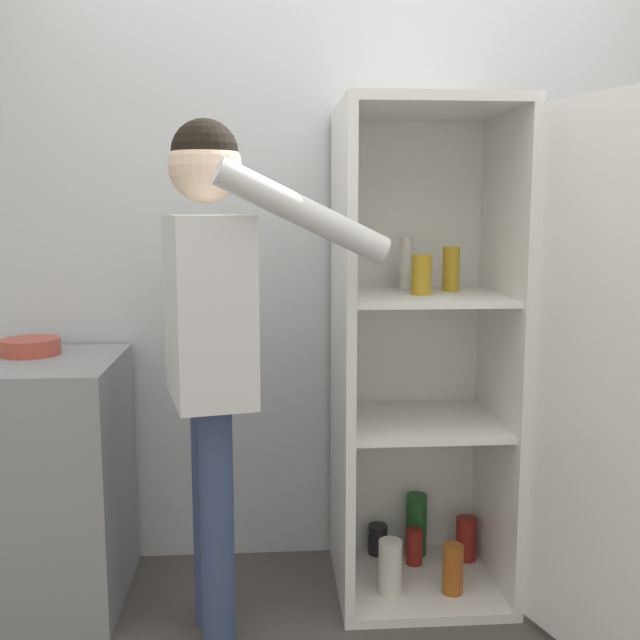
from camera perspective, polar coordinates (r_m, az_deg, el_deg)
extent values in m
cube|color=silver|center=(3.08, 1.49, 5.05)|extent=(7.00, 0.06, 2.55)
cube|color=white|center=(3.13, 7.46, -19.06)|extent=(0.64, 0.60, 0.04)
cube|color=white|center=(2.80, 8.19, 15.74)|extent=(0.64, 0.60, 0.04)
cube|color=white|center=(3.10, 6.73, -1.65)|extent=(0.64, 0.03, 1.76)
cube|color=white|center=(2.78, 1.72, -2.77)|extent=(0.04, 0.60, 1.76)
cube|color=white|center=(2.90, 13.64, -2.53)|extent=(0.03, 0.60, 1.76)
cube|color=white|center=(2.89, 7.70, -7.67)|extent=(0.57, 0.53, 0.02)
cube|color=white|center=(2.79, 7.90, 1.78)|extent=(0.57, 0.53, 0.02)
cube|color=white|center=(2.41, 21.15, -5.09)|extent=(0.25, 0.62, 1.76)
cylinder|color=#B78C1E|center=(2.88, 9.95, 3.85)|extent=(0.06, 0.06, 0.17)
cylinder|color=black|center=(3.25, 4.42, -16.32)|extent=(0.08, 0.08, 0.12)
cylinder|color=#1E5123|center=(3.24, 7.34, -15.19)|extent=(0.09, 0.09, 0.26)
cylinder|color=maroon|center=(3.18, 7.19, -16.76)|extent=(0.07, 0.07, 0.14)
cylinder|color=beige|center=(2.89, 6.55, 4.30)|extent=(0.05, 0.05, 0.20)
cylinder|color=#9E4C19|center=(2.96, 6.78, 3.54)|extent=(0.05, 0.05, 0.12)
cylinder|color=#9E4C19|center=(2.98, 10.08, -18.18)|extent=(0.08, 0.08, 0.19)
cylinder|color=maroon|center=(3.24, 11.09, -16.03)|extent=(0.09, 0.09, 0.18)
cylinder|color=beige|center=(2.94, 5.37, -18.22)|extent=(0.09, 0.09, 0.21)
cylinder|color=#B78C1E|center=(2.74, 7.73, 3.44)|extent=(0.07, 0.07, 0.15)
cylinder|color=#384770|center=(2.71, -8.48, -14.10)|extent=(0.11, 0.11, 0.84)
cylinder|color=#384770|center=(2.55, -7.85, -15.58)|extent=(0.11, 0.11, 0.84)
cube|color=silver|center=(2.44, -8.53, 0.91)|extent=(0.33, 0.48, 0.60)
sphere|color=beige|center=(2.42, -8.76, 11.51)|extent=(0.23, 0.23, 0.23)
sphere|color=black|center=(2.43, -8.79, 12.46)|extent=(0.21, 0.21, 0.21)
cylinder|color=silver|center=(2.68, -9.31, 0.92)|extent=(0.09, 0.09, 0.56)
cylinder|color=silver|center=(2.24, -1.25, 8.21)|extent=(0.55, 0.21, 0.32)
cube|color=gray|center=(3.01, -20.52, -11.50)|extent=(0.59, 0.61, 0.92)
cylinder|color=#B24738|center=(2.99, -21.18, -1.90)|extent=(0.22, 0.22, 0.06)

